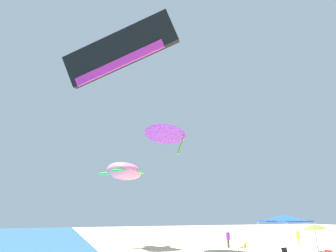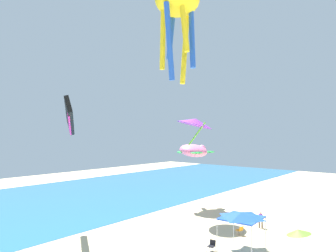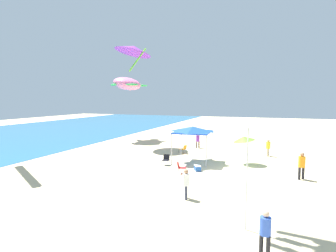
% 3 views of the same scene
% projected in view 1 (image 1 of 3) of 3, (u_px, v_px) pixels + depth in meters
% --- Properties ---
extents(canopy_tent, '(3.24, 3.02, 3.01)m').
position_uv_depth(canopy_tent, '(284.00, 219.00, 21.76)').
color(canopy_tent, '#B7B7BC').
rests_on(canopy_tent, ground).
extents(beach_umbrella, '(1.75, 1.75, 2.43)m').
position_uv_depth(beach_umbrella, '(314.00, 226.00, 23.71)').
color(beach_umbrella, silver).
rests_on(beach_umbrella, ground).
extents(folding_chair_right_of_tent, '(0.68, 0.75, 0.82)m').
position_uv_depth(folding_chair_right_of_tent, '(243.00, 246.00, 23.31)').
color(folding_chair_right_of_tent, black).
rests_on(folding_chair_right_of_tent, ground).
extents(person_watching_sky, '(0.41, 0.37, 1.57)m').
position_uv_depth(person_watching_sky, '(298.00, 237.00, 27.39)').
color(person_watching_sky, '#C6B28C').
rests_on(person_watching_sky, ground).
extents(person_far_stroller, '(0.38, 0.38, 1.58)m').
position_uv_depth(person_far_stroller, '(228.00, 237.00, 26.51)').
color(person_far_stroller, brown).
rests_on(person_far_stroller, ground).
extents(kite_parafoil_black, '(3.38, 5.38, 3.60)m').
position_uv_depth(kite_parafoil_black, '(120.00, 51.00, 13.67)').
color(kite_parafoil_black, black).
extents(kite_turtle_pink, '(5.30, 4.66, 2.09)m').
position_uv_depth(kite_turtle_pink, '(124.00, 172.00, 27.47)').
color(kite_turtle_pink, pink).
extents(kite_delta_purple, '(5.68, 5.68, 3.39)m').
position_uv_depth(kite_delta_purple, '(166.00, 131.00, 26.01)').
color(kite_delta_purple, purple).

